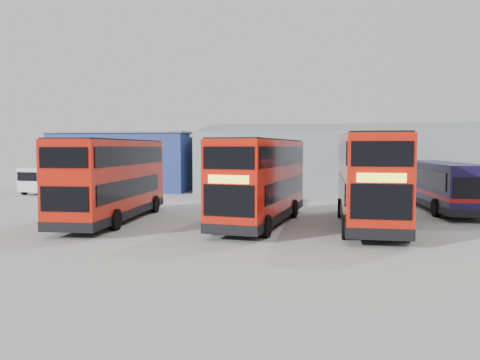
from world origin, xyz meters
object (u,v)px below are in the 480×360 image
at_px(double_decker_left, 112,181).
at_px(single_decker_blue, 441,186).
at_px(double_decker_right, 368,181).
at_px(maintenance_shed, 377,161).
at_px(double_decker_centre, 261,182).
at_px(panel_van, 48,179).
at_px(office_block, 130,161).

height_order(double_decker_left, single_decker_blue, double_decker_left).
height_order(double_decker_right, single_decker_blue, double_decker_right).
bearing_deg(maintenance_shed, double_decker_left, -127.48).
distance_m(maintenance_shed, double_decker_centre, 21.01).
distance_m(double_decker_left, single_decker_blue, 19.19).
relative_size(double_decker_left, panel_van, 1.95).
bearing_deg(single_decker_blue, double_decker_right, 50.38).
bearing_deg(office_block, single_decker_blue, -23.51).
bearing_deg(panel_van, single_decker_blue, -4.99).
relative_size(double_decker_centre, single_decker_blue, 0.94).
distance_m(office_block, double_decker_centre, 22.57).
relative_size(office_block, double_decker_right, 1.17).
distance_m(double_decker_centre, panel_van, 23.07).
bearing_deg(double_decker_right, panel_van, 153.91).
height_order(double_decker_centre, double_decker_right, double_decker_right).
distance_m(maintenance_shed, single_decker_blue, 12.86).
bearing_deg(panel_van, double_decker_left, -42.18).
xyz_separation_m(office_block, panel_van, (-5.11, -4.98, -1.37)).
relative_size(double_decker_left, single_decker_blue, 0.93).
bearing_deg(maintenance_shed, double_decker_centre, -111.69).
bearing_deg(panel_van, double_decker_centre, -27.16).
bearing_deg(double_decker_left, office_block, -72.09).
bearing_deg(double_decker_centre, double_decker_left, -167.89).
height_order(double_decker_left, panel_van, double_decker_left).
bearing_deg(single_decker_blue, double_decker_centre, 31.15).
xyz_separation_m(double_decker_right, panel_van, (-24.48, 12.36, -0.99)).
bearing_deg(double_decker_centre, single_decker_blue, 42.74).
bearing_deg(double_decker_right, maintenance_shed, 82.95).
bearing_deg(single_decker_blue, maintenance_shed, -82.83).
xyz_separation_m(single_decker_blue, panel_van, (-29.44, 5.61, -0.22)).
distance_m(maintenance_shed, double_decker_right, 19.52).
relative_size(double_decker_centre, panel_van, 1.98).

